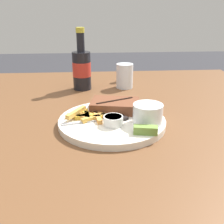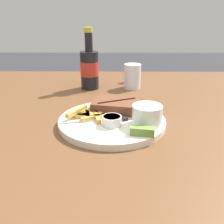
% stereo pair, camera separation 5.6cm
% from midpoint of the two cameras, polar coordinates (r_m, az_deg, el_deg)
% --- Properties ---
extents(dining_table, '(1.22, 1.28, 0.78)m').
position_cam_midpoint_polar(dining_table, '(0.76, 2.14, -8.06)').
color(dining_table, brown).
rests_on(dining_table, ground_plane).
extents(dinner_plate, '(0.29, 0.29, 0.02)m').
position_cam_midpoint_polar(dinner_plate, '(0.72, 2.24, -2.17)').
color(dinner_plate, silver).
rests_on(dinner_plate, dining_table).
extents(steak_portion, '(0.15, 0.12, 0.03)m').
position_cam_midpoint_polar(steak_portion, '(0.77, 3.15, 1.38)').
color(steak_portion, brown).
rests_on(steak_portion, dinner_plate).
extents(fries_pile, '(0.12, 0.09, 0.02)m').
position_cam_midpoint_polar(fries_pile, '(0.73, -2.92, -0.57)').
color(fries_pile, gold).
rests_on(fries_pile, dinner_plate).
extents(coleslaw_cup, '(0.08, 0.08, 0.05)m').
position_cam_midpoint_polar(coleslaw_cup, '(0.68, 10.00, -0.44)').
color(coleslaw_cup, white).
rests_on(coleslaw_cup, dinner_plate).
extents(dipping_sauce_cup, '(0.05, 0.05, 0.03)m').
position_cam_midpoint_polar(dipping_sauce_cup, '(0.67, 1.94, -1.83)').
color(dipping_sauce_cup, silver).
rests_on(dipping_sauce_cup, dinner_plate).
extents(pickle_spear, '(0.06, 0.03, 0.02)m').
position_cam_midpoint_polar(pickle_spear, '(0.63, 9.19, -4.19)').
color(pickle_spear, olive).
rests_on(pickle_spear, dinner_plate).
extents(fork_utensil, '(0.13, 0.04, 0.00)m').
position_cam_midpoint_polar(fork_utensil, '(0.70, -3.83, -1.94)').
color(fork_utensil, '#B7B7BC').
rests_on(fork_utensil, dinner_plate).
extents(knife_utensil, '(0.10, 0.15, 0.01)m').
position_cam_midpoint_polar(knife_utensil, '(0.75, 2.47, -0.11)').
color(knife_utensil, '#B7B7BC').
rests_on(knife_utensil, dinner_plate).
extents(beer_bottle, '(0.07, 0.07, 0.23)m').
position_cam_midpoint_polar(beer_bottle, '(1.03, -3.35, 9.60)').
color(beer_bottle, black).
rests_on(beer_bottle, dining_table).
extents(drinking_glass, '(0.07, 0.07, 0.10)m').
position_cam_midpoint_polar(drinking_glass, '(1.05, 6.00, 7.72)').
color(drinking_glass, silver).
rests_on(drinking_glass, dining_table).
extents(salt_shaker, '(0.03, 0.03, 0.07)m').
position_cam_midpoint_polar(salt_shaker, '(1.14, 5.64, 8.17)').
color(salt_shaker, white).
rests_on(salt_shaker, dining_table).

